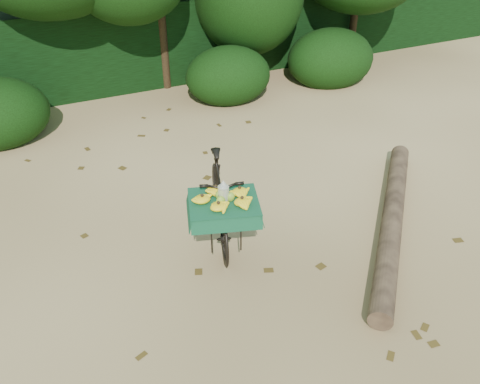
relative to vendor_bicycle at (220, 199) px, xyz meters
name	(u,v)px	position (x,y,z in m)	size (l,w,h in m)	color
ground	(252,230)	(0.44, -0.08, -0.58)	(80.00, 80.00, 0.00)	tan
vendor_bicycle	(220,199)	(0.00, 0.00, 0.00)	(1.19, 2.00, 1.14)	black
fallen_log	(392,219)	(2.23, -0.83, -0.44)	(0.28, 0.28, 3.89)	brown
hedge_backdrop	(131,39)	(0.44, 6.22, 0.32)	(26.00, 1.80, 1.80)	black
bush_clumps	(183,86)	(0.94, 4.22, -0.13)	(8.80, 1.70, 0.90)	black
leaf_litter	(233,205)	(0.44, 0.57, -0.58)	(7.00, 7.30, 0.01)	#473513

